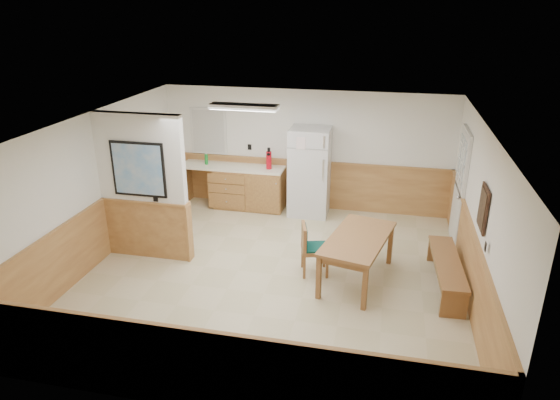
% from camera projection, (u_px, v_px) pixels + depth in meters
% --- Properties ---
extents(ground, '(6.00, 6.00, 0.00)m').
position_uv_depth(ground, '(273.00, 274.00, 8.09)').
color(ground, beige).
rests_on(ground, ground).
extents(ceiling, '(6.00, 6.00, 0.02)m').
position_uv_depth(ceiling, '(272.00, 123.00, 7.17)').
color(ceiling, white).
rests_on(ceiling, back_wall).
extents(back_wall, '(6.00, 0.02, 2.50)m').
position_uv_depth(back_wall, '(305.00, 150.00, 10.35)').
color(back_wall, white).
rests_on(back_wall, ground).
extents(right_wall, '(0.02, 6.00, 2.50)m').
position_uv_depth(right_wall, '(479.00, 220.00, 7.03)').
color(right_wall, white).
rests_on(right_wall, ground).
extents(left_wall, '(0.02, 6.00, 2.50)m').
position_uv_depth(left_wall, '(96.00, 188.00, 8.23)').
color(left_wall, white).
rests_on(left_wall, ground).
extents(wainscot_back, '(6.00, 0.04, 1.00)m').
position_uv_depth(wainscot_back, '(305.00, 184.00, 10.61)').
color(wainscot_back, tan).
rests_on(wainscot_back, ground).
extents(wainscot_right, '(0.04, 6.00, 1.00)m').
position_uv_depth(wainscot_right, '(470.00, 267.00, 7.31)').
color(wainscot_right, tan).
rests_on(wainscot_right, ground).
extents(wainscot_left, '(0.04, 6.00, 1.00)m').
position_uv_depth(wainscot_left, '(103.00, 230.00, 8.50)').
color(wainscot_left, tan).
rests_on(wainscot_left, ground).
extents(partition_wall, '(1.50, 0.20, 2.50)m').
position_uv_depth(partition_wall, '(143.00, 189.00, 8.26)').
color(partition_wall, white).
rests_on(partition_wall, ground).
extents(kitchen_counter, '(2.20, 0.61, 1.00)m').
position_uv_depth(kitchen_counter, '(246.00, 187.00, 10.60)').
color(kitchen_counter, '#AD833D').
rests_on(kitchen_counter, ground).
extents(exterior_door, '(0.07, 1.02, 2.15)m').
position_uv_depth(exterior_door, '(460.00, 188.00, 8.84)').
color(exterior_door, silver).
rests_on(exterior_door, ground).
extents(kitchen_window, '(0.80, 0.04, 1.00)m').
position_uv_depth(kitchen_window, '(209.00, 131.00, 10.64)').
color(kitchen_window, silver).
rests_on(kitchen_window, back_wall).
extents(wall_painting, '(0.04, 0.50, 0.60)m').
position_uv_depth(wall_painting, '(483.00, 208.00, 6.66)').
color(wall_painting, '#321E14').
rests_on(wall_painting, right_wall).
extents(fluorescent_fixture, '(1.20, 0.30, 0.09)m').
position_uv_depth(fluorescent_fixture, '(244.00, 107.00, 8.53)').
color(fluorescent_fixture, silver).
rests_on(fluorescent_fixture, ceiling).
extents(refrigerator, '(0.80, 0.72, 1.81)m').
position_uv_depth(refrigerator, '(310.00, 172.00, 10.11)').
color(refrigerator, silver).
rests_on(refrigerator, ground).
extents(dining_table, '(1.16, 1.77, 0.75)m').
position_uv_depth(dining_table, '(358.00, 243.00, 7.70)').
color(dining_table, '#935D36').
rests_on(dining_table, ground).
extents(dining_bench, '(0.47, 1.77, 0.45)m').
position_uv_depth(dining_bench, '(447.00, 267.00, 7.62)').
color(dining_bench, '#935D36').
rests_on(dining_bench, ground).
extents(dining_chair, '(0.67, 0.53, 0.85)m').
position_uv_depth(dining_chair, '(310.00, 245.00, 7.97)').
color(dining_chair, '#935D36').
rests_on(dining_chair, ground).
extents(fire_extinguisher, '(0.12, 0.12, 0.45)m').
position_uv_depth(fire_extinguisher, '(269.00, 160.00, 10.26)').
color(fire_extinguisher, red).
rests_on(fire_extinguisher, kitchen_counter).
extents(soap_bottle, '(0.09, 0.09, 0.22)m').
position_uv_depth(soap_bottle, '(206.00, 159.00, 10.57)').
color(soap_bottle, green).
rests_on(soap_bottle, kitchen_counter).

